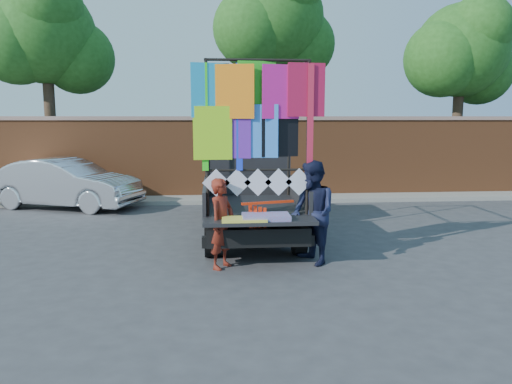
{
  "coord_description": "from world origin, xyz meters",
  "views": [
    {
      "loc": [
        -1.09,
        -8.99,
        2.58
      ],
      "look_at": [
        -0.33,
        0.07,
        1.22
      ],
      "focal_mm": 35.0,
      "sensor_mm": 36.0,
      "label": 1
    }
  ],
  "objects": [
    {
      "name": "tree_mid",
      "position": [
        1.02,
        8.12,
        5.7
      ],
      "size": [
        4.2,
        3.3,
        7.73
      ],
      "color": "#38281C",
      "rests_on": "ground"
    },
    {
      "name": "pickup_truck",
      "position": [
        -0.35,
        2.33,
        0.9
      ],
      "size": [
        2.25,
        5.65,
        3.56
      ],
      "color": "black",
      "rests_on": "ground"
    },
    {
      "name": "streamer_bundle",
      "position": [
        -0.28,
        -0.57,
        0.93
      ],
      "size": [
        0.94,
        0.28,
        0.66
      ],
      "color": "red",
      "rests_on": "ground"
    },
    {
      "name": "tree_left",
      "position": [
        -6.48,
        8.12,
        5.12
      ],
      "size": [
        4.2,
        3.3,
        7.05
      ],
      "color": "#38281C",
      "rests_on": "ground"
    },
    {
      "name": "curb",
      "position": [
        0.0,
        6.3,
        0.06
      ],
      "size": [
        30.0,
        1.2,
        0.12
      ],
      "primitive_type": "cube",
      "color": "gray",
      "rests_on": "ground"
    },
    {
      "name": "woman",
      "position": [
        -0.98,
        -0.62,
        0.78
      ],
      "size": [
        0.63,
        0.68,
        1.56
      ],
      "primitive_type": "imported",
      "rotation": [
        0.0,
        0.0,
        0.98
      ],
      "color": "maroon",
      "rests_on": "ground"
    },
    {
      "name": "tree_right",
      "position": [
        7.52,
        8.12,
        4.75
      ],
      "size": [
        4.2,
        3.3,
        6.62
      ],
      "color": "#38281C",
      "rests_on": "ground"
    },
    {
      "name": "man",
      "position": [
        0.62,
        -0.49,
        0.92
      ],
      "size": [
        0.94,
        1.07,
        1.84
      ],
      "primitive_type": "imported",
      "rotation": [
        0.0,
        0.0,
        -1.25
      ],
      "color": "#161B37",
      "rests_on": "ground"
    },
    {
      "name": "brick_wall",
      "position": [
        0.0,
        7.0,
        1.33
      ],
      "size": [
        30.0,
        0.45,
        2.61
      ],
      "color": "brown",
      "rests_on": "ground"
    },
    {
      "name": "ground",
      "position": [
        0.0,
        0.0,
        0.0
      ],
      "size": [
        90.0,
        90.0,
        0.0
      ],
      "primitive_type": "plane",
      "color": "#38383A",
      "rests_on": "ground"
    },
    {
      "name": "sedan",
      "position": [
        -5.35,
        5.52,
        0.71
      ],
      "size": [
        4.57,
        2.88,
        1.42
      ],
      "primitive_type": "imported",
      "rotation": [
        0.0,
        0.0,
        1.22
      ],
      "color": "silver",
      "rests_on": "ground"
    }
  ]
}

